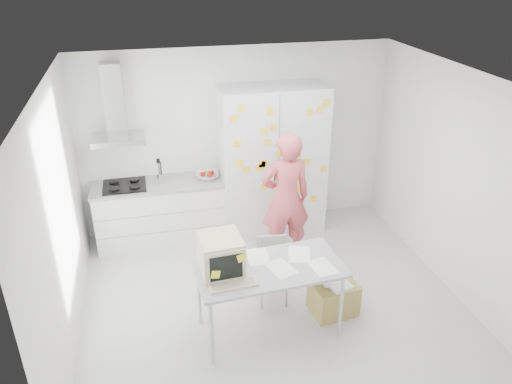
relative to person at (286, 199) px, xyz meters
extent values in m
cube|color=silver|center=(-0.41, -0.84, -0.93)|extent=(4.50, 4.00, 0.02)
cube|color=white|center=(-0.41, 1.16, 0.43)|extent=(4.50, 0.02, 2.70)
cube|color=white|center=(-2.66, -0.84, 0.43)|extent=(0.02, 4.00, 2.70)
cube|color=white|center=(1.84, -0.84, 0.43)|extent=(0.02, 4.00, 2.70)
cube|color=white|center=(-0.41, -0.84, 1.78)|extent=(4.50, 4.00, 0.02)
cube|color=white|center=(-1.61, 0.86, -0.48)|extent=(1.80, 0.60, 0.88)
cube|color=gray|center=(-1.61, 0.56, -0.34)|extent=(1.76, 0.01, 0.01)
cube|color=gray|center=(-1.61, 0.56, -0.62)|extent=(1.76, 0.01, 0.01)
cube|color=#9E9E99|center=(-1.61, 0.86, -0.02)|extent=(1.84, 0.63, 0.04)
cube|color=black|center=(-2.06, 0.86, 0.01)|extent=(0.58, 0.50, 0.03)
cylinder|color=black|center=(-2.20, 0.74, 0.04)|extent=(0.14, 0.14, 0.02)
cylinder|color=black|center=(-1.92, 0.74, 0.04)|extent=(0.14, 0.14, 0.02)
cylinder|color=black|center=(-2.20, 0.98, 0.04)|extent=(0.14, 0.14, 0.02)
cylinder|color=black|center=(-1.92, 0.98, 0.04)|extent=(0.14, 0.14, 0.02)
cylinder|color=silver|center=(-1.56, 0.86, 0.07)|extent=(0.10, 0.10, 0.14)
cylinder|color=black|center=(-1.58, 0.87, 0.17)|extent=(0.01, 0.01, 0.30)
cylinder|color=black|center=(-1.54, 0.85, 0.17)|extent=(0.01, 0.01, 0.30)
cylinder|color=black|center=(-1.56, 0.88, 0.17)|extent=(0.01, 0.01, 0.30)
cube|color=black|center=(-1.58, 0.87, 0.33)|extent=(0.05, 0.01, 0.07)
imported|color=white|center=(-0.91, 0.86, 0.04)|extent=(0.31, 0.31, 0.08)
sphere|color=#B2140F|center=(-0.97, 0.88, 0.07)|extent=(0.08, 0.08, 0.08)
sphere|color=#B2140F|center=(-0.88, 0.81, 0.07)|extent=(0.08, 0.08, 0.08)
sphere|color=#B2140F|center=(-0.84, 0.90, 0.07)|extent=(0.08, 0.08, 0.08)
cylinder|color=yellow|center=(-0.93, 0.88, 0.11)|extent=(0.09, 0.17, 0.10)
cylinder|color=yellow|center=(-0.91, 0.88, 0.11)|extent=(0.04, 0.17, 0.10)
cylinder|color=yellow|center=(-0.88, 0.88, 0.11)|extent=(0.08, 0.17, 0.10)
cube|color=silver|center=(-2.06, 0.91, 0.68)|extent=(0.70, 0.48, 0.07)
cube|color=silver|center=(-2.06, 1.03, 1.18)|extent=(0.26, 0.24, 0.95)
cube|color=silver|center=(0.04, 0.84, 0.18)|extent=(1.50, 0.65, 2.20)
cube|color=slate|center=(0.04, 0.51, 0.18)|extent=(0.01, 0.01, 2.16)
cube|color=silver|center=(-0.02, 0.50, 0.18)|extent=(0.02, 0.02, 0.30)
cube|color=silver|center=(0.10, 0.50, 0.18)|extent=(0.02, 0.02, 0.30)
cube|color=yellow|center=(0.45, 0.51, 0.99)|extent=(0.10, 0.00, 0.10)
cube|color=yellow|center=(0.60, 0.51, 1.01)|extent=(0.12, 0.00, 0.12)
cube|color=yellow|center=(0.71, 0.51, 0.14)|extent=(0.12, 0.00, 0.12)
cube|color=yellow|center=(-0.19, 0.51, 0.30)|extent=(0.10, 0.00, 0.10)
cube|color=yellow|center=(0.05, 0.51, 0.44)|extent=(0.12, 0.00, 0.12)
cube|color=yellow|center=(0.42, 0.51, -0.06)|extent=(0.12, 0.00, 0.12)
cube|color=yellow|center=(-0.16, 0.51, -0.05)|extent=(0.10, 0.00, 0.10)
cube|color=yellow|center=(-0.09, 0.51, 1.03)|extent=(0.12, 0.00, 0.12)
cube|color=yellow|center=(0.13, 0.51, -0.11)|extent=(0.12, 0.00, 0.12)
cube|color=yellow|center=(0.45, 0.51, 0.28)|extent=(0.12, 0.00, 0.12)
cube|color=yellow|center=(0.33, 0.51, 0.02)|extent=(0.10, 0.00, 0.10)
cube|color=yellow|center=(-0.17, 0.51, 0.77)|extent=(0.12, 0.00, 0.12)
cube|color=yellow|center=(-0.42, 0.51, 0.23)|extent=(0.10, 0.00, 0.10)
cube|color=yellow|center=(-0.51, 0.51, 0.34)|extent=(0.10, 0.00, 0.10)
cube|color=yellow|center=(-0.57, 0.51, 0.97)|extent=(0.11, 0.00, 0.11)
cube|color=yellow|center=(-0.03, 0.51, -0.33)|extent=(0.10, 0.00, 0.10)
cube|color=yellow|center=(-0.16, 0.51, 0.30)|extent=(0.11, 0.00, 0.11)
cube|color=yellow|center=(0.58, 0.51, -0.32)|extent=(0.11, 0.00, 0.11)
cube|color=yellow|center=(0.68, 0.51, 1.11)|extent=(0.10, 0.00, 0.10)
cube|color=yellow|center=(-0.13, 0.51, 0.61)|extent=(0.10, 0.00, 0.10)
cube|color=yellow|center=(-0.24, 0.51, 0.25)|extent=(0.11, 0.00, 0.11)
cube|color=yellow|center=(0.22, 0.51, -0.40)|extent=(0.10, 0.00, 0.10)
cube|color=yellow|center=(-0.48, 0.51, 1.11)|extent=(0.10, 0.00, 0.10)
cube|color=yellow|center=(-0.54, 0.51, 0.62)|extent=(0.12, 0.00, 0.12)
cube|color=yellow|center=(0.35, 0.51, -0.15)|extent=(0.11, 0.00, 0.11)
cube|color=yellow|center=(-0.04, 0.51, 0.82)|extent=(0.11, 0.00, 0.11)
cube|color=yellow|center=(0.31, 0.51, 0.37)|extent=(0.11, 0.00, 0.11)
cube|color=yellow|center=(0.06, 0.51, -0.12)|extent=(0.11, 0.00, 0.11)
imported|color=#D45258|center=(0.00, 0.00, 0.00)|extent=(0.68, 0.46, 1.83)
cube|color=#A7ABB2|center=(-0.58, -1.35, -0.09)|extent=(1.61, 0.88, 0.03)
cylinder|color=silver|center=(-1.27, -1.72, -0.51)|extent=(0.04, 0.04, 0.80)
cylinder|color=silver|center=(0.16, -1.63, -0.51)|extent=(0.04, 0.04, 0.80)
cylinder|color=silver|center=(-1.31, -1.08, -0.51)|extent=(0.04, 0.04, 0.80)
cylinder|color=silver|center=(0.12, -0.99, -0.51)|extent=(0.04, 0.04, 0.80)
cube|color=beige|center=(-1.08, -1.30, 0.13)|extent=(0.45, 0.47, 0.40)
cube|color=beige|center=(-1.07, -1.53, 0.13)|extent=(0.40, 0.05, 0.36)
cube|color=black|center=(-1.07, -1.54, 0.13)|extent=(0.33, 0.03, 0.28)
cube|color=#FEFF2E|center=(-1.18, -1.56, 0.07)|extent=(0.10, 0.01, 0.10)
cube|color=#FEFF2E|center=(-0.91, -1.54, 0.22)|extent=(0.11, 0.01, 0.11)
cube|color=beige|center=(-1.01, -1.58, -0.06)|extent=(0.50, 0.20, 0.03)
cube|color=gray|center=(-1.01, -1.58, -0.04)|extent=(0.45, 0.15, 0.01)
cube|color=white|center=(-0.46, -1.40, -0.07)|extent=(0.32, 0.39, 0.00)
cube|color=white|center=(-0.19, -1.20, -0.07)|extent=(0.32, 0.38, 0.00)
cube|color=white|center=(-0.03, -1.49, -0.07)|extent=(0.28, 0.36, 0.00)
cube|color=white|center=(-0.65, -1.14, -0.07)|extent=(0.26, 0.35, 0.00)
cube|color=#A6A5A3|center=(-0.40, -0.87, -0.52)|extent=(0.42, 0.42, 0.04)
cube|color=#A6A5A3|center=(-0.38, -0.70, -0.30)|extent=(0.35, 0.07, 0.41)
cylinder|color=#A1A2A6|center=(-0.57, -1.00, -0.73)|extent=(0.03, 0.03, 0.38)
cylinder|color=#A1A2A6|center=(-0.27, -1.04, -0.73)|extent=(0.03, 0.03, 0.38)
cylinder|color=#A1A2A6|center=(-0.53, -0.70, -0.73)|extent=(0.03, 0.03, 0.38)
cylinder|color=#A1A2A6|center=(-0.23, -0.74, -0.73)|extent=(0.03, 0.03, 0.38)
cube|color=#A99449|center=(0.24, -1.23, -0.72)|extent=(0.55, 0.46, 0.40)
cube|color=white|center=(0.26, -1.25, -0.50)|extent=(0.31, 0.37, 0.04)
cube|color=white|center=(0.21, -1.20, -0.48)|extent=(0.26, 0.33, 0.00)
camera|label=1|loc=(-1.72, -5.58, 2.98)|focal=35.00mm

